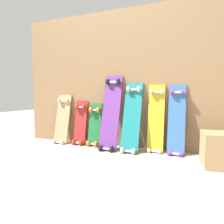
{
  "coord_description": "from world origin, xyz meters",
  "views": [
    {
      "loc": [
        0.87,
        -2.32,
        0.64
      ],
      "look_at": [
        0.0,
        -0.07,
        0.45
      ],
      "focal_mm": 32.0,
      "sensor_mm": 36.0,
      "label": 1
    }
  ],
  "objects_px": {
    "skateboard_purple": "(111,115)",
    "skateboard_blue": "(176,123)",
    "skateboard_yellow": "(156,121)",
    "wooden_crate": "(221,150)",
    "skateboard_red": "(80,125)",
    "skateboard_teal": "(131,120)",
    "skateboard_green": "(95,127)",
    "skateboard_natural": "(62,121)"
  },
  "relations": [
    {
      "from": "skateboard_green",
      "to": "wooden_crate",
      "type": "height_order",
      "value": "skateboard_green"
    },
    {
      "from": "skateboard_natural",
      "to": "skateboard_red",
      "type": "bearing_deg",
      "value": 3.53
    },
    {
      "from": "skateboard_purple",
      "to": "skateboard_blue",
      "type": "distance_m",
      "value": 0.76
    },
    {
      "from": "skateboard_red",
      "to": "skateboard_yellow",
      "type": "relative_size",
      "value": 0.76
    },
    {
      "from": "skateboard_natural",
      "to": "wooden_crate",
      "type": "xyz_separation_m",
      "value": [
        1.89,
        -0.28,
        -0.14
      ]
    },
    {
      "from": "skateboard_green",
      "to": "skateboard_purple",
      "type": "height_order",
      "value": "skateboard_purple"
    },
    {
      "from": "skateboard_purple",
      "to": "skateboard_blue",
      "type": "bearing_deg",
      "value": 4.1
    },
    {
      "from": "skateboard_purple",
      "to": "wooden_crate",
      "type": "xyz_separation_m",
      "value": [
        1.16,
        -0.22,
        -0.26
      ]
    },
    {
      "from": "skateboard_red",
      "to": "skateboard_yellow",
      "type": "distance_m",
      "value": 0.99
    },
    {
      "from": "skateboard_purple",
      "to": "skateboard_yellow",
      "type": "distance_m",
      "value": 0.54
    },
    {
      "from": "skateboard_natural",
      "to": "skateboard_red",
      "type": "xyz_separation_m",
      "value": [
        0.27,
        0.02,
        -0.03
      ]
    },
    {
      "from": "skateboard_natural",
      "to": "skateboard_teal",
      "type": "xyz_separation_m",
      "value": [
        0.99,
        -0.05,
        0.07
      ]
    },
    {
      "from": "wooden_crate",
      "to": "skateboard_purple",
      "type": "bearing_deg",
      "value": 169.15
    },
    {
      "from": "skateboard_red",
      "to": "skateboard_blue",
      "type": "bearing_deg",
      "value": -0.75
    },
    {
      "from": "skateboard_yellow",
      "to": "skateboard_blue",
      "type": "bearing_deg",
      "value": -4.86
    },
    {
      "from": "skateboard_purple",
      "to": "skateboard_yellow",
      "type": "relative_size",
      "value": 1.14
    },
    {
      "from": "skateboard_blue",
      "to": "wooden_crate",
      "type": "relative_size",
      "value": 2.69
    },
    {
      "from": "skateboard_purple",
      "to": "skateboard_green",
      "type": "bearing_deg",
      "value": 163.65
    },
    {
      "from": "skateboard_blue",
      "to": "wooden_crate",
      "type": "bearing_deg",
      "value": -34.49
    },
    {
      "from": "skateboard_natural",
      "to": "skateboard_green",
      "type": "height_order",
      "value": "skateboard_natural"
    },
    {
      "from": "skateboard_red",
      "to": "skateboard_teal",
      "type": "bearing_deg",
      "value": -5.64
    },
    {
      "from": "skateboard_red",
      "to": "skateboard_green",
      "type": "relative_size",
      "value": 1.06
    },
    {
      "from": "skateboard_red",
      "to": "skateboard_yellow",
      "type": "xyz_separation_m",
      "value": [
        0.99,
        0.0,
        0.09
      ]
    },
    {
      "from": "skateboard_green",
      "to": "skateboard_teal",
      "type": "bearing_deg",
      "value": -8.36
    },
    {
      "from": "skateboard_yellow",
      "to": "wooden_crate",
      "type": "distance_m",
      "value": 0.72
    },
    {
      "from": "skateboard_red",
      "to": "skateboard_yellow",
      "type": "height_order",
      "value": "skateboard_yellow"
    },
    {
      "from": "skateboard_green",
      "to": "skateboard_blue",
      "type": "height_order",
      "value": "skateboard_blue"
    },
    {
      "from": "skateboard_green",
      "to": "skateboard_blue",
      "type": "xyz_separation_m",
      "value": [
        1.01,
        -0.02,
        0.11
      ]
    },
    {
      "from": "skateboard_purple",
      "to": "skateboard_blue",
      "type": "xyz_separation_m",
      "value": [
        0.75,
        0.05,
        -0.07
      ]
    },
    {
      "from": "skateboard_teal",
      "to": "wooden_crate",
      "type": "height_order",
      "value": "skateboard_teal"
    },
    {
      "from": "skateboard_blue",
      "to": "skateboard_natural",
      "type": "bearing_deg",
      "value": -179.98
    },
    {
      "from": "skateboard_natural",
      "to": "wooden_crate",
      "type": "height_order",
      "value": "skateboard_natural"
    },
    {
      "from": "skateboard_green",
      "to": "skateboard_purple",
      "type": "relative_size",
      "value": 0.63
    },
    {
      "from": "skateboard_teal",
      "to": "skateboard_blue",
      "type": "xyz_separation_m",
      "value": [
        0.49,
        0.06,
        -0.02
      ]
    },
    {
      "from": "skateboard_yellow",
      "to": "skateboard_natural",
      "type": "bearing_deg",
      "value": -179.1
    },
    {
      "from": "skateboard_yellow",
      "to": "skateboard_red",
      "type": "bearing_deg",
      "value": -179.81
    },
    {
      "from": "skateboard_red",
      "to": "skateboard_teal",
      "type": "xyz_separation_m",
      "value": [
        0.72,
        -0.07,
        0.11
      ]
    },
    {
      "from": "skateboard_teal",
      "to": "skateboard_yellow",
      "type": "relative_size",
      "value": 1.02
    },
    {
      "from": "skateboard_red",
      "to": "wooden_crate",
      "type": "height_order",
      "value": "skateboard_red"
    },
    {
      "from": "skateboard_natural",
      "to": "skateboard_teal",
      "type": "bearing_deg",
      "value": -3.17
    },
    {
      "from": "skateboard_blue",
      "to": "skateboard_red",
      "type": "bearing_deg",
      "value": 179.25
    },
    {
      "from": "skateboard_red",
      "to": "skateboard_teal",
      "type": "height_order",
      "value": "skateboard_teal"
    }
  ]
}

